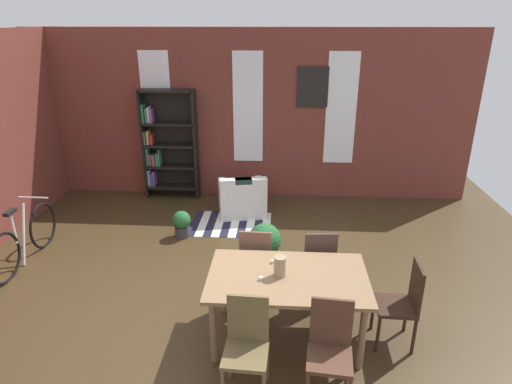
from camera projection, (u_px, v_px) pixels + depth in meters
The scene contains 21 objects.
ground_plane at pixel (227, 295), 5.47m from camera, with size 9.49×9.49×0.00m, color #3E2E1A.
back_wall_brick at pixel (248, 116), 8.11m from camera, with size 8.30×0.12×3.12m, color brown.
window_pane_0 at pixel (157, 107), 8.09m from camera, with size 0.55×0.02×2.03m, color white.
window_pane_1 at pixel (248, 108), 7.98m from camera, with size 0.55×0.02×2.03m, color white.
window_pane_2 at pixel (341, 109), 7.88m from camera, with size 0.55×0.02×2.03m, color white.
dining_table at pixel (288, 283), 4.51m from camera, with size 1.66×1.02×0.77m.
vase_on_table at pixel (280, 266), 4.44m from camera, with size 0.13×0.13×0.22m, color #998466.
tealight_candle_0 at pixel (273, 261), 4.71m from camera, with size 0.04×0.04×0.04m, color silver.
tealight_candle_1 at pixel (261, 278), 4.40m from camera, with size 0.04×0.04×0.04m, color silver.
dining_chair_near_right at pixel (330, 347), 3.87m from camera, with size 0.44×0.44×0.95m.
dining_chair_head_right at pixel (403, 301), 4.50m from camera, with size 0.41×0.41×0.95m.
dining_chair_far_left at pixel (256, 260), 5.28m from camera, with size 0.42×0.42×0.95m.
dining_chair_far_right at pixel (318, 262), 5.23m from camera, with size 0.43×0.43×0.95m.
dining_chair_near_left at pixel (247, 344), 3.91m from camera, with size 0.42×0.42×0.95m.
bookshelf_tall at pixel (167, 145), 8.17m from camera, with size 1.02×0.30×2.07m.
armchair_white at pixel (242, 198), 7.70m from camera, with size 0.94×0.94×0.75m.
bicycle_second at pixel (25, 240), 6.11m from camera, with size 0.44×1.68×0.90m.
potted_plant_by_shelf at pixel (265, 242), 6.13m from camera, with size 0.47×0.47×0.58m.
potted_plant_corner at pixel (182, 223), 6.86m from camera, with size 0.29×0.29×0.44m.
striped_rug at pixel (231, 224), 7.36m from camera, with size 1.35×0.99×0.01m.
framed_picture at pixel (313, 87), 7.76m from camera, with size 0.56×0.03×0.72m, color black.
Camera 1 is at (0.66, -4.57, 3.24)m, focal length 30.42 mm.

